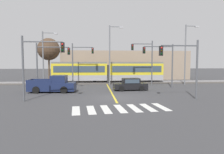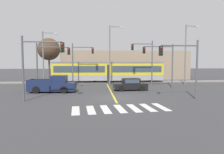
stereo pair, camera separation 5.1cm
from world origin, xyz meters
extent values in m
plane|color=#3D3D3F|center=(0.00, 0.00, 0.00)|extent=(200.00, 200.00, 0.00)
cube|color=#56514C|center=(0.00, 14.37, 0.09)|extent=(120.00, 4.00, 0.18)
cube|color=#939399|center=(0.00, 13.65, 0.23)|extent=(120.00, 0.08, 0.10)
cube|color=#939399|center=(0.00, 15.09, 0.23)|extent=(120.00, 0.08, 0.10)
cube|color=#9E9EA3|center=(-4.44, 14.37, 0.98)|extent=(9.00, 2.60, 0.90)
cube|color=yellow|center=(-4.44, 14.37, 2.38)|extent=(9.00, 2.60, 1.90)
cube|color=#384756|center=(-4.44, 13.05, 2.43)|extent=(8.28, 0.04, 1.04)
cube|color=slate|center=(-4.44, 14.37, 3.47)|extent=(9.00, 2.39, 0.28)
cylinder|color=black|center=(-1.97, 14.37, 0.53)|extent=(0.70, 0.20, 0.70)
cylinder|color=black|center=(-6.92, 14.37, 0.53)|extent=(0.70, 0.20, 0.70)
cube|color=#9E9EA3|center=(5.06, 14.37, 0.98)|extent=(9.00, 2.60, 0.90)
cube|color=yellow|center=(5.06, 14.37, 2.38)|extent=(9.00, 2.60, 1.90)
cube|color=#384756|center=(5.06, 13.05, 2.43)|extent=(8.28, 0.04, 1.04)
cube|color=slate|center=(5.06, 14.37, 3.47)|extent=(9.00, 2.39, 0.28)
cylinder|color=black|center=(7.53, 14.37, 0.53)|extent=(0.70, 0.20, 0.70)
cylinder|color=black|center=(2.58, 14.37, 0.53)|extent=(0.70, 0.20, 0.70)
cube|color=#2D2D2D|center=(0.31, 14.37, 1.68)|extent=(0.50, 2.34, 2.80)
cube|color=silver|center=(-3.28, -5.09, 0.00)|extent=(0.83, 2.84, 0.01)
cube|color=silver|center=(-2.19, -4.99, 0.00)|extent=(0.83, 2.84, 0.01)
cube|color=silver|center=(-1.09, -4.88, 0.00)|extent=(0.83, 2.84, 0.01)
cube|color=silver|center=(0.00, -4.77, 0.00)|extent=(0.83, 2.84, 0.01)
cube|color=silver|center=(1.09, -4.67, 0.00)|extent=(0.83, 2.84, 0.01)
cube|color=silver|center=(2.19, -4.56, 0.00)|extent=(0.83, 2.84, 0.01)
cube|color=silver|center=(3.28, -4.45, 0.00)|extent=(0.83, 2.84, 0.01)
cube|color=gold|center=(0.00, 4.80, 0.00)|extent=(0.20, 15.14, 0.01)
cube|color=black|center=(2.50, 5.18, 0.52)|extent=(4.28, 1.92, 0.72)
cube|color=black|center=(2.60, 5.19, 1.20)|extent=(2.18, 1.63, 0.64)
cube|color=#384756|center=(1.61, 5.14, 1.20)|extent=(0.17, 1.43, 0.52)
cube|color=#384756|center=(2.64, 4.41, 1.20)|extent=(1.78, 0.13, 0.48)
cylinder|color=black|center=(1.29, 4.27, 0.32)|extent=(0.65, 0.25, 0.64)
cylinder|color=black|center=(1.20, 5.97, 0.32)|extent=(0.65, 0.25, 0.64)
cylinder|color=black|center=(3.81, 4.40, 0.32)|extent=(0.65, 0.25, 0.64)
cylinder|color=black|center=(3.72, 6.10, 0.32)|extent=(0.65, 0.25, 0.64)
cube|color=#192347|center=(-6.93, 4.33, 0.66)|extent=(5.51, 2.27, 0.96)
cube|color=#192347|center=(-6.12, 4.28, 1.56)|extent=(1.80, 1.94, 0.84)
cube|color=#384756|center=(-5.37, 4.24, 1.58)|extent=(0.20, 1.70, 0.66)
cube|color=#192347|center=(-8.09, 5.32, 1.32)|extent=(2.70, 0.28, 0.36)
cube|color=#192347|center=(-8.20, 3.48, 1.32)|extent=(2.70, 0.28, 0.36)
cube|color=#192347|center=(-9.57, 4.49, 1.32)|extent=(0.23, 1.96, 0.36)
cylinder|color=black|center=(-5.31, 5.22, 0.40)|extent=(0.82, 0.33, 0.80)
cylinder|color=black|center=(-5.43, 3.26, 0.40)|extent=(0.82, 0.33, 0.80)
cylinder|color=black|center=(-8.44, 5.40, 0.40)|extent=(0.82, 0.33, 0.80)
cylinder|color=black|center=(-8.55, 3.44, 0.40)|extent=(0.82, 0.33, 0.80)
cylinder|color=#515459|center=(8.75, 7.23, 3.00)|extent=(0.18, 0.18, 6.01)
cylinder|color=#515459|center=(6.75, 7.23, 5.67)|extent=(4.00, 0.12, 0.12)
cube|color=black|center=(4.75, 7.23, 5.17)|extent=(0.32, 0.28, 0.90)
sphere|color=red|center=(4.75, 7.08, 5.44)|extent=(0.18, 0.18, 0.18)
sphere|color=#3A2706|center=(4.75, 7.08, 5.17)|extent=(0.18, 0.18, 0.18)
sphere|color=black|center=(4.75, 7.08, 4.90)|extent=(0.18, 0.18, 0.18)
cylinder|color=#515459|center=(-8.28, -1.18, 2.92)|extent=(0.18, 0.18, 5.85)
cylinder|color=#515459|center=(-6.53, -1.18, 5.34)|extent=(3.50, 0.12, 0.12)
cube|color=black|center=(-4.78, -1.18, 4.84)|extent=(0.32, 0.28, 0.90)
sphere|color=red|center=(-4.78, -1.33, 5.11)|extent=(0.18, 0.18, 0.18)
sphere|color=#3A2706|center=(-4.78, -1.33, 4.84)|extent=(0.18, 0.18, 0.18)
sphere|color=black|center=(-4.78, -1.33, 4.57)|extent=(0.18, 0.18, 0.18)
cylinder|color=#515459|center=(-9.22, 6.47, 2.99)|extent=(0.18, 0.18, 5.97)
cylinder|color=#515459|center=(-7.22, 6.47, 5.44)|extent=(4.00, 0.12, 0.12)
cube|color=black|center=(-5.22, 6.47, 4.94)|extent=(0.32, 0.28, 0.90)
sphere|color=red|center=(-5.22, 6.32, 5.21)|extent=(0.18, 0.18, 0.18)
sphere|color=#3A2706|center=(-5.22, 6.32, 4.94)|extent=(0.18, 0.18, 0.18)
sphere|color=black|center=(-5.22, 6.32, 4.67)|extent=(0.18, 0.18, 0.18)
cylinder|color=#515459|center=(-5.24, 10.76, 3.18)|extent=(0.18, 0.18, 6.36)
cylinder|color=#515459|center=(-3.74, 10.76, 5.79)|extent=(3.00, 0.12, 0.12)
cube|color=black|center=(-2.24, 10.76, 5.29)|extent=(0.32, 0.28, 0.90)
sphere|color=red|center=(-2.24, 10.61, 5.56)|extent=(0.18, 0.18, 0.18)
sphere|color=#3A2706|center=(-2.24, 10.61, 5.29)|extent=(0.18, 0.18, 0.18)
sphere|color=black|center=(-2.24, 10.61, 5.02)|extent=(0.18, 0.18, 0.18)
cylinder|color=#515459|center=(7.70, -1.47, 2.79)|extent=(0.18, 0.18, 5.58)
cylinder|color=#515459|center=(5.95, -1.47, 5.06)|extent=(3.50, 0.12, 0.12)
cube|color=black|center=(4.20, -1.47, 4.56)|extent=(0.32, 0.28, 0.90)
sphere|color=red|center=(4.20, -1.62, 4.83)|extent=(0.18, 0.18, 0.18)
sphere|color=#3A2706|center=(4.20, -1.62, 4.56)|extent=(0.18, 0.18, 0.18)
sphere|color=black|center=(4.20, -1.62, 4.29)|extent=(0.18, 0.18, 0.18)
cylinder|color=#515459|center=(6.63, 9.83, 3.37)|extent=(0.18, 0.18, 6.74)
cylinder|color=#515459|center=(5.13, 9.83, 6.27)|extent=(3.00, 0.12, 0.12)
cube|color=black|center=(3.63, 9.83, 5.77)|extent=(0.32, 0.28, 0.90)
sphere|color=red|center=(3.63, 9.68, 6.04)|extent=(0.18, 0.18, 0.18)
sphere|color=#3A2706|center=(3.63, 9.68, 5.77)|extent=(0.18, 0.18, 0.18)
sphere|color=black|center=(3.63, 9.68, 5.50)|extent=(0.18, 0.18, 0.18)
cylinder|color=slate|center=(-9.72, 11.49, 4.08)|extent=(0.20, 0.20, 8.17)
cylinder|color=slate|center=(-8.75, 11.49, 7.97)|extent=(1.95, 0.12, 0.12)
cube|color=#B2B2B7|center=(-7.77, 11.49, 7.87)|extent=(0.56, 0.28, 0.20)
cylinder|color=slate|center=(0.38, 11.54, 4.61)|extent=(0.20, 0.20, 9.23)
cylinder|color=slate|center=(1.28, 11.54, 9.03)|extent=(1.81, 0.12, 0.12)
cube|color=#B2B2B7|center=(2.19, 11.54, 8.93)|extent=(0.56, 0.28, 0.20)
cylinder|color=slate|center=(12.36, 11.11, 4.72)|extent=(0.20, 0.20, 9.44)
cylinder|color=slate|center=(13.25, 11.11, 9.24)|extent=(1.77, 0.12, 0.12)
cube|color=#B2B2B7|center=(14.13, 11.11, 9.14)|extent=(0.56, 0.28, 0.20)
cylinder|color=brown|center=(-10.83, 20.19, 2.62)|extent=(0.32, 0.32, 5.23)
sphere|color=#4C3828|center=(-10.83, 20.19, 6.09)|extent=(4.28, 4.28, 4.28)
cube|color=gray|center=(4.50, 23.08, 2.95)|extent=(26.39, 6.00, 5.89)
camera|label=1|loc=(-1.87, -19.54, 3.46)|focal=32.00mm
camera|label=2|loc=(-1.82, -19.54, 3.46)|focal=32.00mm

